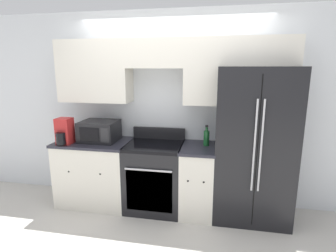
# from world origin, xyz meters

# --- Properties ---
(ground_plane) EXTENTS (12.00, 12.00, 0.00)m
(ground_plane) POSITION_xyz_m (0.00, 0.00, 0.00)
(ground_plane) COLOR beige
(wall_back) EXTENTS (8.00, 0.39, 2.60)m
(wall_back) POSITION_xyz_m (0.01, 0.59, 1.49)
(wall_back) COLOR silver
(wall_back) RESTS_ON ground_plane
(lower_cabinets_left) EXTENTS (0.98, 0.64, 0.89)m
(lower_cabinets_left) POSITION_xyz_m (-1.02, 0.31, 0.45)
(lower_cabinets_left) COLOR silver
(lower_cabinets_left) RESTS_ON ground_plane
(lower_cabinets_right) EXTENTS (0.43, 0.64, 0.89)m
(lower_cabinets_right) POSITION_xyz_m (0.39, 0.31, 0.45)
(lower_cabinets_right) COLOR silver
(lower_cabinets_right) RESTS_ON ground_plane
(oven_range) EXTENTS (0.73, 0.65, 1.05)m
(oven_range) POSITION_xyz_m (-0.18, 0.31, 0.45)
(oven_range) COLOR black
(oven_range) RESTS_ON ground_plane
(refrigerator) EXTENTS (0.91, 0.76, 1.87)m
(refrigerator) POSITION_xyz_m (1.05, 0.36, 0.94)
(refrigerator) COLOR black
(refrigerator) RESTS_ON ground_plane
(microwave) EXTENTS (0.48, 0.41, 0.27)m
(microwave) POSITION_xyz_m (-0.95, 0.34, 1.03)
(microwave) COLOR black
(microwave) RESTS_ON lower_cabinets_left
(bottle) EXTENTS (0.07, 0.07, 0.26)m
(bottle) POSITION_xyz_m (0.48, 0.38, 1.00)
(bottle) COLOR #195928
(bottle) RESTS_ON lower_cabinets_right
(electric_kettle) EXTENTS (0.19, 0.24, 0.34)m
(electric_kettle) POSITION_xyz_m (-1.33, 0.11, 1.05)
(electric_kettle) COLOR #B22323
(electric_kettle) RESTS_ON lower_cabinets_left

